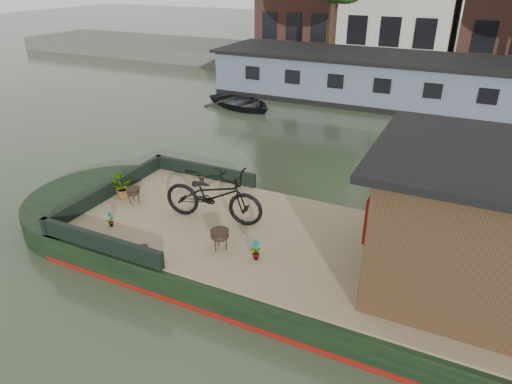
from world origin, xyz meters
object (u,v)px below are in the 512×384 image
at_px(bicycle, 213,195).
at_px(brazier_front, 220,240).
at_px(cabin, 494,226).
at_px(dinghy, 241,100).
at_px(potted_plant_a, 256,249).
at_px(brazier_rear, 134,196).

height_order(bicycle, brazier_front, bicycle).
height_order(cabin, dinghy, cabin).
bearing_deg(potted_plant_a, dinghy, 118.67).
bearing_deg(brazier_rear, brazier_front, -16.57).
distance_m(brazier_rear, dinghy, 10.71).
relative_size(bicycle, dinghy, 0.64).
height_order(cabin, potted_plant_a, cabin).
height_order(brazier_rear, dinghy, brazier_rear).
bearing_deg(brazier_front, cabin, 10.88).
distance_m(potted_plant_a, brazier_front, 0.77).
distance_m(brazier_front, brazier_rear, 2.90).
height_order(bicycle, dinghy, bicycle).
relative_size(cabin, bicycle, 1.81).
bearing_deg(bicycle, potted_plant_a, -131.04).
xyz_separation_m(brazier_front, brazier_rear, (-2.78, 0.83, -0.02)).
distance_m(cabin, bicycle, 5.33).
distance_m(bicycle, brazier_rear, 2.11).
bearing_deg(potted_plant_a, brazier_rear, 166.65).
bearing_deg(brazier_front, potted_plant_a, -1.12).
bearing_deg(cabin, brazier_front, -169.12).
xyz_separation_m(bicycle, potted_plant_a, (1.47, -0.98, -0.36)).
bearing_deg(brazier_rear, bicycle, 3.92).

